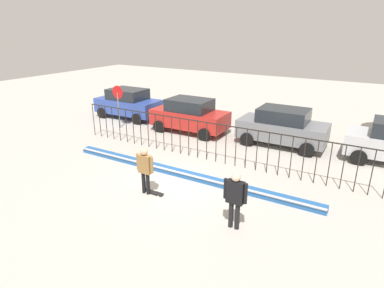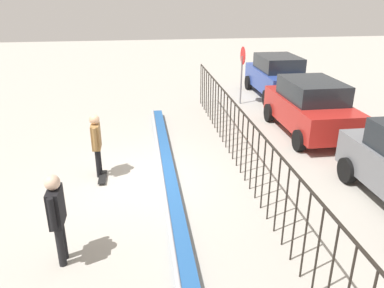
# 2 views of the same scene
# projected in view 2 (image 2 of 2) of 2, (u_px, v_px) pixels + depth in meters

# --- Properties ---
(ground_plane) EXTENTS (60.00, 60.00, 0.00)m
(ground_plane) POSITION_uv_depth(u_px,v_px,m) (137.00, 179.00, 10.35)
(ground_plane) COLOR #ADA89E
(bowl_coping_ledge) EXTENTS (11.00, 0.40, 0.27)m
(bowl_coping_ledge) POSITION_uv_depth(u_px,v_px,m) (168.00, 173.00, 10.41)
(bowl_coping_ledge) COLOR #235699
(bowl_coping_ledge) RESTS_ON ground
(perimeter_fence) EXTENTS (14.04, 0.04, 1.76)m
(perimeter_fence) POSITION_uv_depth(u_px,v_px,m) (242.00, 137.00, 10.30)
(perimeter_fence) COLOR black
(perimeter_fence) RESTS_ON ground
(skateboarder) EXTENTS (0.71, 0.27, 1.75)m
(skateboarder) POSITION_uv_depth(u_px,v_px,m) (96.00, 140.00, 10.19)
(skateboarder) COLOR black
(skateboarder) RESTS_ON ground
(skateboard) EXTENTS (0.80, 0.20, 0.07)m
(skateboard) POSITION_uv_depth(u_px,v_px,m) (103.00, 177.00, 10.34)
(skateboard) COLOR black
(skateboard) RESTS_ON ground
(camera_operator) EXTENTS (0.74, 0.28, 1.82)m
(camera_operator) POSITION_uv_depth(u_px,v_px,m) (57.00, 212.00, 6.84)
(camera_operator) COLOR black
(camera_operator) RESTS_ON ground
(parked_car_blue) EXTENTS (4.30, 2.12, 1.90)m
(parked_car_blue) POSITION_uv_depth(u_px,v_px,m) (277.00, 76.00, 17.96)
(parked_car_blue) COLOR #2D479E
(parked_car_blue) RESTS_ON ground
(parked_car_red) EXTENTS (4.30, 2.12, 1.90)m
(parked_car_red) POSITION_uv_depth(u_px,v_px,m) (310.00, 107.00, 13.29)
(parked_car_red) COLOR #B2231E
(parked_car_red) RESTS_ON ground
(stop_sign) EXTENTS (0.76, 0.07, 2.50)m
(stop_sign) POSITION_uv_depth(u_px,v_px,m) (242.00, 67.00, 16.51)
(stop_sign) COLOR slate
(stop_sign) RESTS_ON ground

